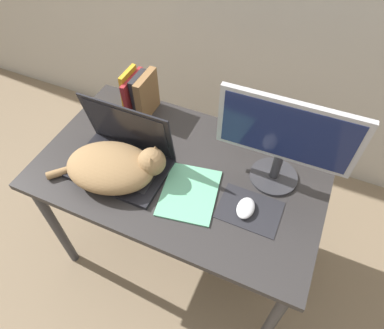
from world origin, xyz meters
TOP-DOWN VIEW (x-y plane):
  - ground_plane at (0.00, 0.00)m, footprint 12.00×12.00m
  - desk at (0.00, 0.35)m, footprint 1.18×0.70m
  - laptop at (-0.23, 0.28)m, footprint 0.39×0.26m
  - cat at (-0.21, 0.21)m, footprint 0.45×0.32m
  - external_monitor at (0.36, 0.46)m, footprint 0.50×0.19m
  - mousepad at (0.32, 0.28)m, footprint 0.23×0.17m
  - computer_mouse at (0.31, 0.27)m, footprint 0.06×0.10m
  - book_row at (-0.32, 0.60)m, footprint 0.12×0.17m
  - notepad at (0.08, 0.25)m, footprint 0.25×0.29m

SIDE VIEW (x-z plane):
  - ground_plane at x=0.00m, z-range 0.00..0.00m
  - desk at x=0.00m, z-range 0.28..1.01m
  - mousepad at x=0.32m, z-range 0.73..0.74m
  - notepad at x=0.08m, z-range 0.73..0.74m
  - computer_mouse at x=0.31m, z-range 0.74..0.76m
  - laptop at x=-0.23m, z-range 0.65..0.92m
  - cat at x=-0.21m, z-range 0.72..0.87m
  - book_row at x=-0.32m, z-range 0.73..0.94m
  - external_monitor at x=0.36m, z-range 0.76..1.15m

